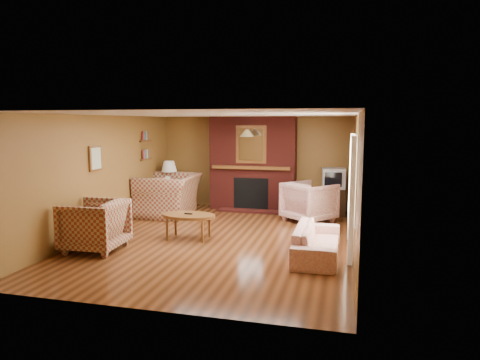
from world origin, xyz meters
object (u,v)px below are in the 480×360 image
(floral_armchair, at_px, (309,202))
(side_table, at_px, (170,198))
(coffee_table, at_px, (188,217))
(fireplace, at_px, (253,164))
(table_lamp, at_px, (169,172))
(plaid_loveseat, at_px, (169,195))
(crt_tv, at_px, (334,178))
(tv_stand, at_px, (333,201))
(floral_sofa, at_px, (317,241))
(plaid_armchair, at_px, (94,225))

(floral_armchair, bearing_deg, side_table, 32.66)
(floral_armchair, relative_size, coffee_table, 0.94)
(fireplace, relative_size, table_lamp, 3.69)
(floral_armchair, bearing_deg, plaid_loveseat, 42.41)
(table_lamp, distance_m, crt_tv, 4.16)
(plaid_loveseat, distance_m, tv_stand, 4.02)
(floral_sofa, distance_m, coffee_table, 2.55)
(plaid_armchair, distance_m, table_lamp, 3.71)
(fireplace, xyz_separation_m, floral_sofa, (1.90, -3.61, -0.92))
(plaid_armchair, relative_size, floral_armchair, 0.99)
(side_table, height_order, tv_stand, tv_stand)
(side_table, xyz_separation_m, table_lamp, (-0.00, 0.00, 0.67))
(plaid_loveseat, distance_m, floral_sofa, 4.49)
(tv_stand, bearing_deg, coffee_table, -133.18)
(plaid_loveseat, height_order, tv_stand, plaid_loveseat)
(table_lamp, xyz_separation_m, crt_tv, (4.15, 0.34, -0.07))
(table_lamp, xyz_separation_m, tv_stand, (4.15, 0.35, -0.65))
(fireplace, xyz_separation_m, tv_stand, (2.05, -0.18, -0.85))
(floral_armchair, height_order, table_lamp, table_lamp)
(coffee_table, bearing_deg, crt_tv, 47.96)
(floral_armchair, bearing_deg, coffee_table, 84.75)
(fireplace, relative_size, crt_tv, 4.17)
(fireplace, distance_m, plaid_armchair, 4.69)
(coffee_table, xyz_separation_m, side_table, (-1.51, 2.59, -0.13))
(floral_armchair, relative_size, tv_stand, 1.51)
(plaid_loveseat, relative_size, plaid_armchair, 1.53)
(fireplace, height_order, table_lamp, fireplace)
(plaid_armchair, height_order, floral_sofa, plaid_armchair)
(fireplace, distance_m, floral_armchair, 2.01)
(coffee_table, relative_size, crt_tv, 1.85)
(fireplace, height_order, plaid_loveseat, fireplace)
(fireplace, bearing_deg, plaid_armchair, -114.88)
(plaid_armchair, bearing_deg, tv_stand, 133.12)
(tv_stand, bearing_deg, plaid_loveseat, -167.26)
(floral_sofa, xyz_separation_m, table_lamp, (-4.00, 3.07, 0.71))
(floral_armchair, distance_m, coffee_table, 2.98)
(side_table, distance_m, tv_stand, 4.16)
(side_table, height_order, crt_tv, crt_tv)
(side_table, bearing_deg, crt_tv, 4.74)
(plaid_loveseat, relative_size, crt_tv, 2.64)
(fireplace, height_order, crt_tv, fireplace)
(side_table, bearing_deg, plaid_armchair, -87.66)
(plaid_armchair, relative_size, crt_tv, 1.72)
(plaid_armchair, xyz_separation_m, floral_armchair, (3.50, 3.15, 0.01))
(coffee_table, distance_m, table_lamp, 3.04)
(plaid_armchair, distance_m, coffee_table, 1.73)
(floral_sofa, relative_size, crt_tv, 3.13)
(fireplace, relative_size, plaid_loveseat, 1.58)
(side_table, distance_m, crt_tv, 4.21)
(floral_armchair, height_order, side_table, floral_armchair)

